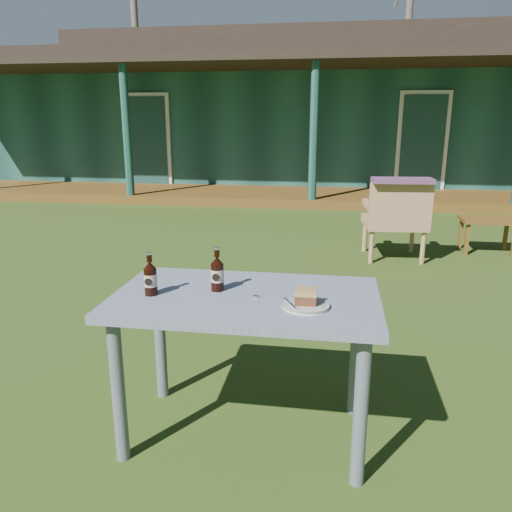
% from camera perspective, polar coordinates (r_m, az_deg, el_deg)
% --- Properties ---
extents(ground, '(80.00, 80.00, 0.00)m').
position_cam_1_polar(ground, '(4.00, 2.92, -6.44)').
color(ground, '#334916').
extents(pavilion, '(15.80, 8.30, 3.45)m').
position_cam_1_polar(pavilion, '(13.09, 7.61, 15.82)').
color(pavilion, '#1B483E').
rests_on(pavilion, ground).
extents(tree_left, '(0.28, 0.28, 10.50)m').
position_cam_1_polar(tree_left, '(23.10, -13.66, 24.40)').
color(tree_left, brown).
rests_on(tree_left, ground).
extents(tree_mid, '(0.28, 0.28, 9.50)m').
position_cam_1_polar(tree_mid, '(22.59, 16.94, 23.12)').
color(tree_mid, brown).
rests_on(tree_mid, ground).
extents(cafe_table, '(1.20, 0.70, 0.72)m').
position_cam_1_polar(cafe_table, '(2.30, -1.17, -6.81)').
color(cafe_table, slate).
rests_on(cafe_table, ground).
extents(plate, '(0.20, 0.20, 0.01)m').
position_cam_1_polar(plate, '(2.13, 5.69, -5.60)').
color(plate, silver).
rests_on(plate, cafe_table).
extents(cake_slice, '(0.09, 0.09, 0.06)m').
position_cam_1_polar(cake_slice, '(2.12, 5.73, -4.57)').
color(cake_slice, '#512B1A').
rests_on(cake_slice, plate).
extents(fork, '(0.07, 0.13, 0.00)m').
position_cam_1_polar(fork, '(2.12, 3.92, -5.41)').
color(fork, silver).
rests_on(fork, plate).
extents(cola_bottle_near, '(0.06, 0.06, 0.21)m').
position_cam_1_polar(cola_bottle_near, '(2.30, -4.45, -1.99)').
color(cola_bottle_near, black).
rests_on(cola_bottle_near, cafe_table).
extents(cola_bottle_far, '(0.06, 0.06, 0.20)m').
position_cam_1_polar(cola_bottle_far, '(2.29, -11.97, -2.47)').
color(cola_bottle_far, black).
rests_on(cola_bottle_far, cafe_table).
extents(bottle_cap, '(0.03, 0.03, 0.01)m').
position_cam_1_polar(bottle_cap, '(2.23, -0.03, -4.64)').
color(bottle_cap, silver).
rests_on(bottle_cap, cafe_table).
extents(armchair_left, '(0.68, 0.65, 0.86)m').
position_cam_1_polar(armchair_left, '(5.56, 15.71, 4.42)').
color(armchair_left, tan).
rests_on(armchair_left, ground).
extents(floral_throw, '(0.62, 0.28, 0.05)m').
position_cam_1_polar(floral_throw, '(5.33, 16.38, 8.29)').
color(floral_throw, '#62375C').
rests_on(floral_throw, armchair_left).
extents(side_table, '(0.60, 0.40, 0.40)m').
position_cam_1_polar(side_table, '(6.25, 25.02, 3.39)').
color(side_table, brown).
rests_on(side_table, ground).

